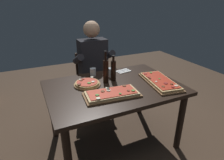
{
  "coord_description": "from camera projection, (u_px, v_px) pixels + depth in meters",
  "views": [
    {
      "loc": [
        -0.79,
        -1.64,
        1.61
      ],
      "look_at": [
        0.0,
        0.05,
        0.79
      ],
      "focal_mm": 30.38,
      "sensor_mm": 36.0,
      "label": 1
    }
  ],
  "objects": [
    {
      "name": "pizza_rectangular_front",
      "position": [
        112.0,
        94.0,
        1.81
      ],
      "size": [
        0.56,
        0.3,
        0.05
      ],
      "color": "brown",
      "rests_on": "dining_table"
    },
    {
      "name": "tumbler_far_side",
      "position": [
        93.0,
        73.0,
        2.27
      ],
      "size": [
        0.07,
        0.07,
        0.09
      ],
      "color": "silver",
      "rests_on": "dining_table"
    },
    {
      "name": "pizza_round_far",
      "position": [
        87.0,
        84.0,
        2.02
      ],
      "size": [
        0.28,
        0.28,
        0.05
      ],
      "color": "olive",
      "rests_on": "dining_table"
    },
    {
      "name": "tumbler_near_camera",
      "position": [
        111.0,
        72.0,
        2.24
      ],
      "size": [
        0.07,
        0.07,
        0.1
      ],
      "color": "silver",
      "rests_on": "dining_table"
    },
    {
      "name": "diner_chair",
      "position": [
        92.0,
        79.0,
        2.84
      ],
      "size": [
        0.44,
        0.44,
        0.87
      ],
      "color": "black",
      "rests_on": "ground_plane"
    },
    {
      "name": "wine_bottle_dark",
      "position": [
        113.0,
        70.0,
        2.11
      ],
      "size": [
        0.06,
        0.06,
        0.29
      ],
      "color": "black",
      "rests_on": "dining_table"
    },
    {
      "name": "oil_bottle_amber",
      "position": [
        106.0,
        71.0,
        2.04
      ],
      "size": [
        0.06,
        0.06,
        0.36
      ],
      "color": "black",
      "rests_on": "dining_table"
    },
    {
      "name": "pizza_rectangular_left",
      "position": [
        160.0,
        81.0,
        2.08
      ],
      "size": [
        0.36,
        0.6,
        0.05
      ],
      "color": "brown",
      "rests_on": "dining_table"
    },
    {
      "name": "dining_table",
      "position": [
        114.0,
        94.0,
        2.05
      ],
      "size": [
        1.4,
        0.96,
        0.74
      ],
      "color": "black",
      "rests_on": "ground_plane"
    },
    {
      "name": "ground_plane",
      "position": [
        114.0,
        141.0,
        2.31
      ],
      "size": [
        6.4,
        6.4,
        0.0
      ],
      "primitive_type": "plane",
      "color": "#4C3828"
    },
    {
      "name": "seated_diner",
      "position": [
        94.0,
        65.0,
        2.64
      ],
      "size": [
        0.53,
        0.41,
        1.33
      ],
      "color": "#23232D",
      "rests_on": "ground_plane"
    },
    {
      "name": "napkin_cutlery_set",
      "position": [
        123.0,
        71.0,
        2.41
      ],
      "size": [
        0.2,
        0.14,
        0.01
      ],
      "color": "white",
      "rests_on": "dining_table"
    }
  ]
}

